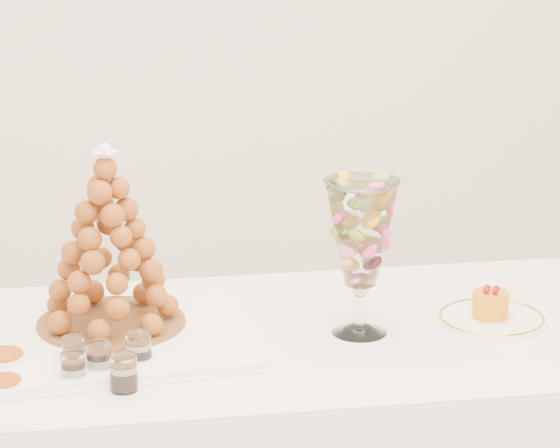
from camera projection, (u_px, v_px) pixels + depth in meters
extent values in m
cube|color=white|center=(264.00, 337.00, 2.89)|extent=(2.01, 0.86, 0.01)
cube|color=white|center=(112.00, 341.00, 2.83)|extent=(0.63, 0.49, 0.02)
cylinder|color=white|center=(359.00, 328.00, 2.90)|extent=(0.12, 0.12, 0.02)
cylinder|color=white|center=(360.00, 306.00, 2.88)|extent=(0.03, 0.03, 0.08)
sphere|color=white|center=(360.00, 288.00, 2.87)|extent=(0.04, 0.04, 0.04)
cylinder|color=white|center=(492.00, 319.00, 2.96)|extent=(0.24, 0.24, 0.01)
cylinder|color=white|center=(73.00, 352.00, 2.71)|extent=(0.06, 0.06, 0.06)
cylinder|color=white|center=(99.00, 359.00, 2.67)|extent=(0.06, 0.06, 0.07)
cylinder|color=white|center=(139.00, 350.00, 2.71)|extent=(0.06, 0.06, 0.07)
cylinder|color=white|center=(73.00, 368.00, 2.63)|extent=(0.05, 0.05, 0.07)
cylinder|color=white|center=(124.00, 373.00, 2.60)|extent=(0.07, 0.07, 0.07)
cylinder|color=white|center=(2.00, 362.00, 2.70)|extent=(0.10, 0.10, 0.03)
cylinder|color=white|center=(2.00, 387.00, 2.59)|extent=(0.09, 0.09, 0.03)
cylinder|color=brown|center=(111.00, 323.00, 2.89)|extent=(0.32, 0.32, 0.01)
cone|color=#944716|center=(108.00, 236.00, 2.83)|extent=(0.27, 0.27, 0.39)
sphere|color=white|center=(105.00, 153.00, 2.78)|extent=(0.04, 0.04, 0.04)
cylinder|color=orange|center=(490.00, 304.00, 2.95)|extent=(0.08, 0.08, 0.06)
sphere|color=#990512|center=(496.00, 288.00, 2.95)|extent=(0.01, 0.01, 0.01)
sphere|color=#990512|center=(487.00, 287.00, 2.95)|extent=(0.01, 0.01, 0.01)
sphere|color=#990512|center=(486.00, 290.00, 2.93)|extent=(0.01, 0.01, 0.01)
sphere|color=#990512|center=(495.00, 291.00, 2.93)|extent=(0.01, 0.01, 0.01)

